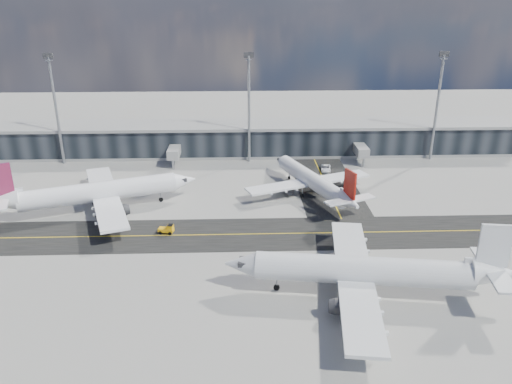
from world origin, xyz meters
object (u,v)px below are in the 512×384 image
at_px(airliner_af, 96,192).
at_px(service_van, 326,168).
at_px(airliner_redtail, 312,181).
at_px(airliner_near, 367,271).
at_px(baggage_tug, 167,229).

bearing_deg(airliner_af, service_van, 94.54).
relative_size(airliner_redtail, airliner_near, 0.80).
distance_m(airliner_redtail, baggage_tug, 35.51).
xyz_separation_m(airliner_near, service_van, (3.37, 56.43, -3.49)).
distance_m(airliner_near, baggage_tug, 39.70).
xyz_separation_m(airliner_redtail, service_van, (5.90, 16.14, -2.77)).
height_order(airliner_af, airliner_redtail, airliner_af).
height_order(airliner_af, baggage_tug, airliner_af).
bearing_deg(airliner_af, airliner_near, 36.42).
relative_size(airliner_af, baggage_tug, 13.16).
relative_size(airliner_redtail, service_van, 6.57).
bearing_deg(airliner_near, baggage_tug, 63.87).
height_order(airliner_redtail, service_van, airliner_redtail).
height_order(airliner_redtail, airliner_near, airliner_near).
bearing_deg(airliner_af, airliner_redtail, 79.23).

